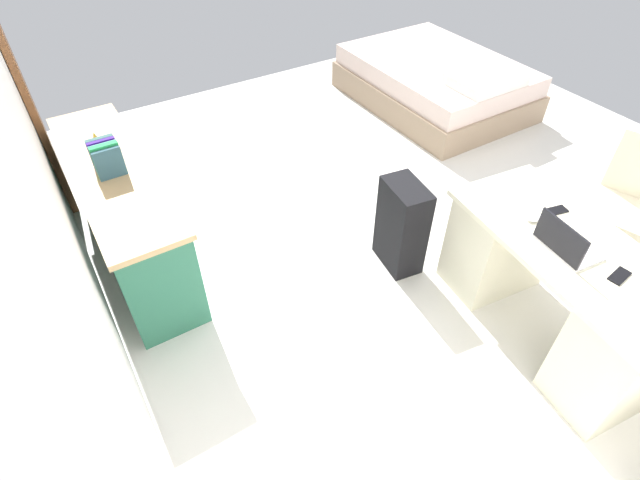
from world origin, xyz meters
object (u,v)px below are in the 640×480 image
at_px(credenza, 126,214).
at_px(suitcase_black, 402,226).
at_px(desk, 555,289).
at_px(laptop, 565,244).
at_px(office_chair, 623,213).
at_px(cell_phone_near_laptop, 620,276).
at_px(cell_phone_by_mouse, 556,211).
at_px(bed, 435,82).
at_px(computer_mouse, 535,218).
at_px(figurine_small, 96,140).

height_order(credenza, suitcase_black, credenza).
relative_size(desk, laptop, 4.51).
distance_m(office_chair, cell_phone_near_laptop, 1.10).
bearing_deg(desk, cell_phone_by_mouse, -30.93).
height_order(bed, cell_phone_by_mouse, cell_phone_by_mouse).
relative_size(laptop, computer_mouse, 3.34).
bearing_deg(suitcase_black, laptop, -154.30).
bearing_deg(bed, cell_phone_by_mouse, 151.26).
height_order(credenza, computer_mouse, credenza).
relative_size(laptop, figurine_small, 3.04).
height_order(desk, figurine_small, figurine_small).
bearing_deg(desk, bed, -28.96).
height_order(laptop, cell_phone_near_laptop, laptop).
xyz_separation_m(laptop, computer_mouse, (0.25, -0.07, -0.03)).
xyz_separation_m(bed, suitcase_black, (-1.74, 1.88, 0.10)).
distance_m(credenza, cell_phone_near_laptop, 3.05).
relative_size(suitcase_black, cell_phone_near_laptop, 4.99).
distance_m(credenza, laptop, 2.79).
height_order(office_chair, figurine_small, office_chair).
bearing_deg(suitcase_black, computer_mouse, -143.74).
xyz_separation_m(credenza, bed, (0.67, -3.47, -0.14)).
relative_size(cell_phone_by_mouse, figurine_small, 1.24).
relative_size(laptop, cell_phone_near_laptop, 2.46).
distance_m(suitcase_black, computer_mouse, 0.88).
bearing_deg(office_chair, bed, -12.64).
bearing_deg(suitcase_black, figurine_small, 57.67).
relative_size(credenza, figurine_small, 16.36).
xyz_separation_m(laptop, figurine_small, (2.33, 1.88, 0.04)).
relative_size(credenza, suitcase_black, 2.65).
bearing_deg(computer_mouse, cell_phone_by_mouse, -87.62).
bearing_deg(office_chair, credenza, 57.65).
relative_size(desk, cell_phone_near_laptop, 11.09).
xyz_separation_m(bed, cell_phone_near_laptop, (-2.97, 1.50, 0.50)).
distance_m(desk, bed, 3.10).
bearing_deg(cell_phone_by_mouse, office_chair, -81.38).
relative_size(suitcase_black, computer_mouse, 6.78).
height_order(desk, cell_phone_near_laptop, cell_phone_near_laptop).
xyz_separation_m(office_chair, figurine_small, (2.15, 2.91, 0.40)).
height_order(credenza, laptop, laptop).
distance_m(office_chair, laptop, 1.10).
xyz_separation_m(office_chair, computer_mouse, (0.07, 0.96, 0.33)).
distance_m(desk, suitcase_black, 1.04).
bearing_deg(cell_phone_by_mouse, suitcase_black, 50.06).
height_order(office_chair, laptop, same).
relative_size(bed, suitcase_black, 2.81).
relative_size(cell_phone_near_laptop, figurine_small, 1.24).
xyz_separation_m(office_chair, cell_phone_by_mouse, (0.06, 0.78, 0.32)).
distance_m(bed, computer_mouse, 2.92).
xyz_separation_m(bed, cell_phone_by_mouse, (-2.45, 1.34, 0.50)).
bearing_deg(laptop, computer_mouse, -15.87).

